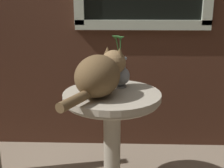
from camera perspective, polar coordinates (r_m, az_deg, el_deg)
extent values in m
cube|color=beige|center=(2.16, 5.94, 11.30)|extent=(0.97, 0.03, 0.07)
cylinder|color=#B2A893|center=(1.75, 0.00, -11.73)|extent=(0.10, 0.10, 0.57)
cylinder|color=#B2A893|center=(1.63, 0.00, -2.27)|extent=(0.54, 0.54, 0.03)
torus|color=#B2A893|center=(1.64, 0.00, -3.18)|extent=(0.52, 0.52, 0.02)
ellipsoid|color=brown|center=(1.53, -2.81, 1.51)|extent=(0.32, 0.35, 0.22)
sphere|color=olive|center=(1.68, 0.29, 4.18)|extent=(0.14, 0.14, 0.14)
cone|color=brown|center=(1.65, 1.50, 6.22)|extent=(0.05, 0.05, 0.05)
cone|color=brown|center=(1.68, -0.89, 6.44)|extent=(0.05, 0.05, 0.05)
cylinder|color=brown|center=(1.39, -6.96, -3.03)|extent=(0.15, 0.25, 0.05)
cylinder|color=gray|center=(1.73, 1.57, -0.42)|extent=(0.07, 0.07, 0.01)
ellipsoid|color=gray|center=(1.71, 1.58, 1.58)|extent=(0.11, 0.11, 0.11)
cylinder|color=gray|center=(1.69, 1.60, 3.97)|extent=(0.06, 0.06, 0.06)
torus|color=gray|center=(1.69, 1.61, 4.97)|extent=(0.08, 0.08, 0.01)
cylinder|color=#2D662D|center=(1.69, 1.63, 6.90)|extent=(0.01, 0.03, 0.11)
cone|color=#2D662D|center=(1.69, 1.65, 8.83)|extent=(0.04, 0.04, 0.02)
cylinder|color=#2D662D|center=(1.67, 1.18, 6.95)|extent=(0.03, 0.03, 0.12)
cone|color=#2D662D|center=(1.65, 0.74, 8.98)|extent=(0.04, 0.04, 0.02)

